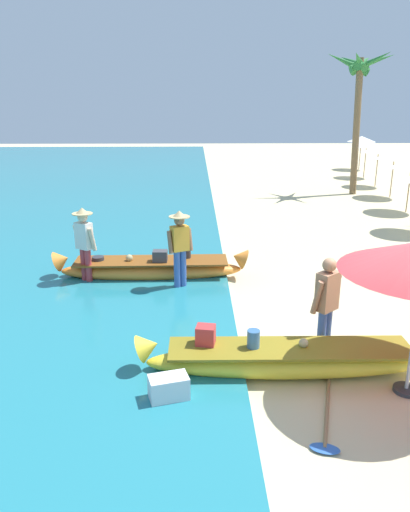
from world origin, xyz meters
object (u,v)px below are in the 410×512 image
object	(u,v)px
person_tourist_customer	(326,302)
cooler_box	(169,390)
boat_orange_midground	(152,268)
palm_tree_mid_cluster	(360,78)
paddle	(326,420)
boat_yellow_foreground	(288,359)
person_vendor_assistant	(84,241)
person_vendor_hatted	(180,245)

from	to	relation	value
person_tourist_customer	cooler_box	world-z (taller)	person_tourist_customer
person_tourist_customer	boat_orange_midground	bearing A→B (deg)	130.73
palm_tree_mid_cluster	paddle	bearing A→B (deg)	-107.82
boat_yellow_foreground	palm_tree_mid_cluster	world-z (taller)	palm_tree_mid_cluster
person_tourist_customer	palm_tree_mid_cluster	xyz separation A→B (m)	(4.71, 14.09, 3.84)
boat_yellow_foreground	paddle	bearing A→B (deg)	-76.01
person_vendor_assistant	person_vendor_hatted	bearing A→B (deg)	-11.18
person_vendor_hatted	palm_tree_mid_cluster	size ratio (longest dim) A/B	0.30
boat_orange_midground	paddle	xyz separation A→B (m)	(2.67, -5.31, -0.24)
boat_yellow_foreground	person_vendor_hatted	xyz separation A→B (m)	(-1.70, 3.45, 0.77)
person_vendor_hatted	palm_tree_mid_cluster	world-z (taller)	palm_tree_mid_cluster
person_tourist_customer	person_vendor_assistant	xyz separation A→B (m)	(-4.47, 3.28, 0.08)
palm_tree_mid_cluster	paddle	size ratio (longest dim) A/B	3.33
person_vendor_hatted	cooler_box	world-z (taller)	person_vendor_hatted
boat_yellow_foreground	boat_orange_midground	bearing A→B (deg)	119.88
person_vendor_hatted	cooler_box	xyz separation A→B (m)	(-0.04, -4.17, -0.82)
boat_yellow_foreground	person_tourist_customer	xyz separation A→B (m)	(0.68, 0.59, 0.67)
person_tourist_customer	paddle	size ratio (longest dim) A/B	0.94
boat_orange_midground	boat_yellow_foreground	bearing A→B (deg)	-60.12
boat_orange_midground	cooler_box	size ratio (longest dim) A/B	8.42
person_vendor_hatted	person_vendor_assistant	bearing A→B (deg)	168.82
boat_orange_midground	person_vendor_assistant	world-z (taller)	person_vendor_assistant
boat_yellow_foreground	cooler_box	bearing A→B (deg)	-157.67
person_vendor_hatted	cooler_box	distance (m)	4.25
paddle	person_tourist_customer	bearing A→B (deg)	77.64
cooler_box	person_tourist_customer	bearing A→B (deg)	12.98
person_vendor_hatted	boat_yellow_foreground	bearing A→B (deg)	-63.73
boat_yellow_foreground	cooler_box	distance (m)	1.89
boat_yellow_foreground	person_tourist_customer	world-z (taller)	person_tourist_customer
palm_tree_mid_cluster	person_tourist_customer	bearing A→B (deg)	-108.48
person_vendor_assistant	cooler_box	bearing A→B (deg)	-65.94
cooler_box	paddle	distance (m)	2.10
boat_yellow_foreground	cooler_box	xyz separation A→B (m)	(-1.75, -0.72, -0.05)
boat_orange_midground	cooler_box	world-z (taller)	boat_orange_midground
boat_orange_midground	palm_tree_mid_cluster	size ratio (longest dim) A/B	0.76
boat_yellow_foreground	palm_tree_mid_cluster	distance (m)	16.27
boat_yellow_foreground	cooler_box	world-z (taller)	boat_yellow_foreground
person_vendor_hatted	paddle	world-z (taller)	person_vendor_hatted
boat_orange_midground	person_tourist_customer	bearing A→B (deg)	-49.27
boat_yellow_foreground	person_vendor_assistant	world-z (taller)	person_vendor_assistant
person_tourist_customer	paddle	world-z (taller)	person_tourist_customer
person_vendor_hatted	person_vendor_assistant	distance (m)	2.13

